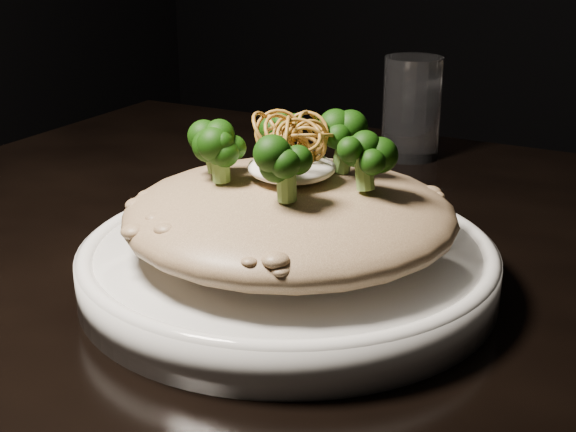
# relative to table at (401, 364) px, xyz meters

# --- Properties ---
(table) EXTENTS (1.10, 0.80, 0.75)m
(table) POSITION_rel_table_xyz_m (0.00, 0.00, 0.00)
(table) COLOR black
(table) RESTS_ON ground
(plate) EXTENTS (0.30, 0.30, 0.03)m
(plate) POSITION_rel_table_xyz_m (-0.07, -0.07, 0.10)
(plate) COLOR white
(plate) RESTS_ON table
(risotto) EXTENTS (0.24, 0.24, 0.05)m
(risotto) POSITION_rel_table_xyz_m (-0.07, -0.07, 0.14)
(risotto) COLOR brown
(risotto) RESTS_ON plate
(broccoli) EXTENTS (0.14, 0.14, 0.05)m
(broccoli) POSITION_rel_table_xyz_m (-0.07, -0.06, 0.19)
(broccoli) COLOR black
(broccoli) RESTS_ON risotto
(cheese) EXTENTS (0.06, 0.06, 0.02)m
(cheese) POSITION_rel_table_xyz_m (-0.06, -0.07, 0.17)
(cheese) COLOR white
(cheese) RESTS_ON risotto
(shallots) EXTENTS (0.06, 0.06, 0.04)m
(shallots) POSITION_rel_table_xyz_m (-0.07, -0.07, 0.20)
(shallots) COLOR brown
(shallots) RESTS_ON cheese
(drinking_glass) EXTENTS (0.07, 0.07, 0.11)m
(drinking_glass) POSITION_rel_table_xyz_m (-0.10, 0.30, 0.14)
(drinking_glass) COLOR silver
(drinking_glass) RESTS_ON table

